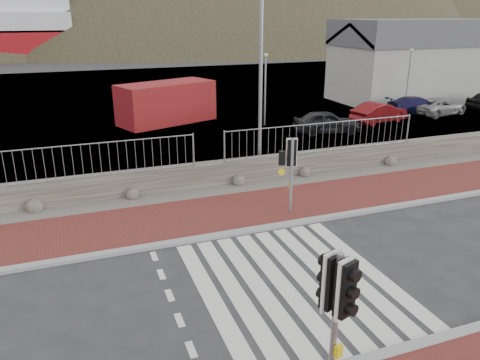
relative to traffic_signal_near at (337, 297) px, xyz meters
name	(u,v)px	position (x,y,z in m)	size (l,w,h in m)	color
ground	(294,282)	(1.06, 3.50, -2.03)	(220.00, 220.00, 0.00)	#28282B
sidewalk_far	(233,212)	(1.06, 8.00, -1.99)	(40.00, 3.00, 0.08)	maroon
kerb_far	(249,230)	(1.06, 6.50, -1.98)	(40.00, 0.25, 0.12)	gray
zebra_crossing	(294,282)	(1.06, 3.50, -2.02)	(4.62, 5.60, 0.01)	silver
gravel_strip	(215,192)	(1.06, 10.00, -2.00)	(40.00, 1.50, 0.06)	#59544C
stone_wall	(209,174)	(1.06, 10.80, -1.58)	(40.00, 0.60, 0.90)	#433F37
railing	(209,141)	(1.06, 10.65, -0.21)	(18.07, 0.07, 1.22)	gray
quay	(132,98)	(1.06, 31.40, -2.03)	(120.00, 40.00, 0.50)	#4C4C4F
water	(98,58)	(1.06, 66.40, -2.03)	(220.00, 50.00, 0.05)	#3F4C54
harbor_building	(418,60)	(21.06, 23.40, 0.90)	(12.20, 6.20, 5.80)	#9E9E99
hills_backdrop	(133,159)	(7.81, 91.40, -25.08)	(254.00, 90.00, 100.00)	#272E1B
traffic_signal_near	(337,297)	(0.00, 0.00, 0.00)	(0.46, 0.37, 2.82)	gray
traffic_signal_far	(291,160)	(2.80, 7.35, -0.17)	(0.63, 0.36, 2.56)	gray
streetlight	(265,54)	(3.64, 11.59, 2.74)	(1.80, 0.30, 8.48)	gray
shipping_container	(166,103)	(1.86, 22.17, -0.84)	(5.68, 2.37, 2.37)	maroon
car_a	(327,122)	(9.50, 16.50, -1.41)	(1.46, 3.63, 1.24)	black
car_b	(379,113)	(13.77, 17.67, -1.42)	(1.29, 3.70, 1.22)	#600D10
car_c	(417,106)	(17.54, 18.81, -1.45)	(1.61, 3.96, 1.15)	#141238
car_d	(440,106)	(18.86, 18.24, -1.49)	(1.80, 3.90, 1.08)	gray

